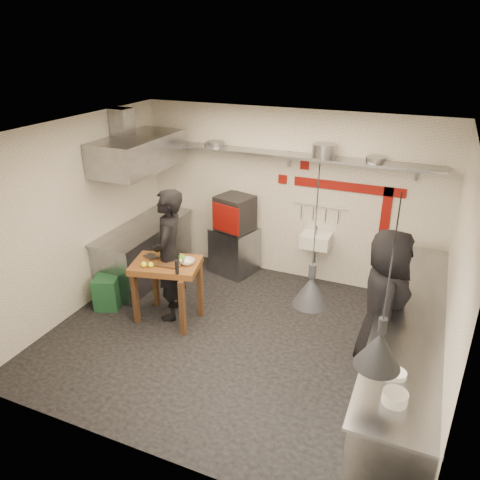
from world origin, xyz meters
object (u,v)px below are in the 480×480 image
at_px(combi_oven, 235,213).
at_px(chef_right, 385,303).
at_px(oven_stand, 234,250).
at_px(green_bin, 107,292).
at_px(prep_table, 168,291).
at_px(chef_left, 169,255).

distance_m(combi_oven, chef_right, 3.12).
height_order(oven_stand, green_bin, oven_stand).
relative_size(oven_stand, green_bin, 1.60).
bearing_deg(oven_stand, green_bin, -109.30).
bearing_deg(chef_right, oven_stand, 47.72).
xyz_separation_m(combi_oven, chef_right, (2.65, -1.64, -0.17)).
distance_m(green_bin, chef_right, 4.02).
bearing_deg(prep_table, chef_left, 86.55).
bearing_deg(chef_right, green_bin, 82.14).
xyz_separation_m(oven_stand, chef_left, (-0.29, -1.62, 0.57)).
xyz_separation_m(combi_oven, prep_table, (-0.28, -1.74, -0.63)).
bearing_deg(green_bin, combi_oven, 54.40).
relative_size(prep_table, chef_left, 0.48).
bearing_deg(oven_stand, chef_left, -84.21).
xyz_separation_m(oven_stand, green_bin, (-1.29, -1.83, -0.15)).
relative_size(prep_table, chef_right, 0.50).
distance_m(combi_oven, green_bin, 2.40).
distance_m(green_bin, prep_table, 1.05).
height_order(oven_stand, prep_table, prep_table).
bearing_deg(oven_stand, prep_table, -82.72).
relative_size(oven_stand, combi_oven, 1.38).
bearing_deg(oven_stand, chef_right, -15.89).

